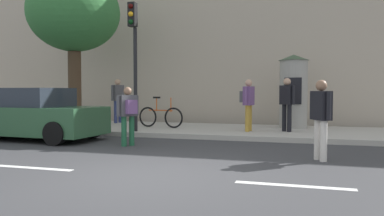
% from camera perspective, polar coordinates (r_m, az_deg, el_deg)
% --- Properties ---
extents(ground_plane, '(80.00, 80.00, 0.00)m').
position_cam_1_polar(ground_plane, '(6.77, -6.42, -9.84)').
color(ground_plane, '#38383A').
extents(sidewalk_curb, '(36.00, 4.00, 0.15)m').
position_cam_1_polar(sidewalk_curb, '(13.40, 5.50, -3.36)').
color(sidewalk_curb, '#B2ADA3').
rests_on(sidewalk_curb, ground_plane).
extents(lane_markings, '(25.80, 0.16, 0.01)m').
position_cam_1_polar(lane_markings, '(6.77, -6.42, -9.81)').
color(lane_markings, silver).
rests_on(lane_markings, ground_plane).
extents(building_backdrop, '(36.00, 5.00, 8.14)m').
position_cam_1_polar(building_backdrop, '(18.45, 8.66, 10.67)').
color(building_backdrop, '#B7A893').
rests_on(building_backdrop, ground_plane).
extents(traffic_light, '(0.24, 0.45, 4.06)m').
position_cam_1_polar(traffic_light, '(12.60, -8.52, 9.10)').
color(traffic_light, black).
rests_on(traffic_light, sidewalk_curb).
extents(poster_column, '(1.05, 1.05, 2.55)m').
position_cam_1_polar(poster_column, '(14.04, 14.60, 2.44)').
color(poster_column, '#9E9B93').
rests_on(poster_column, sidewalk_curb).
extents(street_tree, '(3.40, 3.40, 5.65)m').
position_cam_1_polar(street_tree, '(15.52, -16.89, 13.03)').
color(street_tree, '#4C3826').
rests_on(street_tree, sidewalk_curb).
extents(pedestrian_near_pole, '(0.52, 0.56, 1.55)m').
position_cam_1_polar(pedestrian_near_pole, '(10.33, -9.31, -0.42)').
color(pedestrian_near_pole, '#1E5938').
rests_on(pedestrian_near_pole, ground_plane).
extents(pedestrian_tallest, '(0.44, 0.61, 1.67)m').
position_cam_1_polar(pedestrian_tallest, '(8.49, 18.32, -0.67)').
color(pedestrian_tallest, silver).
rests_on(pedestrian_tallest, ground_plane).
extents(pedestrian_in_red_top, '(0.38, 0.64, 1.77)m').
position_cam_1_polar(pedestrian_in_red_top, '(16.06, -10.80, 1.63)').
color(pedestrian_in_red_top, navy).
rests_on(pedestrian_in_red_top, sidewalk_curb).
extents(pedestrian_in_dark_shirt, '(0.44, 0.65, 1.66)m').
position_cam_1_polar(pedestrian_in_dark_shirt, '(12.60, 8.19, 1.15)').
color(pedestrian_in_dark_shirt, '#B78C33').
rests_on(pedestrian_in_dark_shirt, sidewalk_curb).
extents(pedestrian_in_light_jacket, '(0.49, 0.47, 1.70)m').
position_cam_1_polar(pedestrian_in_light_jacket, '(12.74, 13.70, 1.13)').
color(pedestrian_in_light_jacket, black).
rests_on(pedestrian_in_light_jacket, sidewalk_curb).
extents(bicycle_leaning, '(1.76, 0.33, 1.09)m').
position_cam_1_polar(bicycle_leaning, '(13.81, -4.63, -1.25)').
color(bicycle_leaning, black).
rests_on(bicycle_leaning, sidewalk_curb).
extents(parked_car_blue, '(4.30, 2.09, 1.53)m').
position_cam_1_polar(parked_car_blue, '(12.53, -22.41, -0.92)').
color(parked_car_blue, '#2D5938').
rests_on(parked_car_blue, ground_plane).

